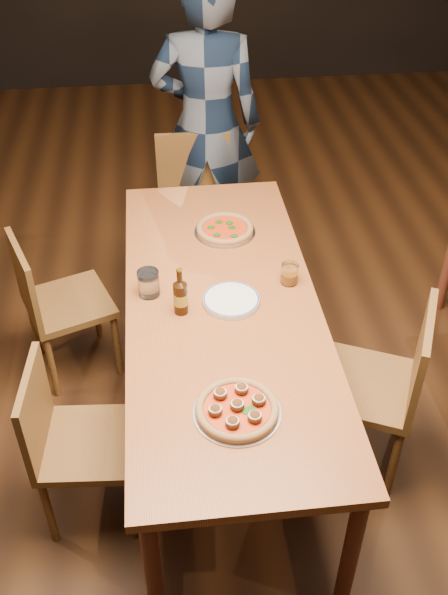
{
  "coord_description": "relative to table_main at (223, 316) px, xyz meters",
  "views": [
    {
      "loc": [
        -0.23,
        -2.12,
        2.48
      ],
      "look_at": [
        0.0,
        -0.05,
        0.82
      ],
      "focal_mm": 40.0,
      "sensor_mm": 36.0,
      "label": 1
    }
  ],
  "objects": [
    {
      "name": "diner",
      "position": [
        0.07,
        1.48,
        0.2
      ],
      "size": [
        0.69,
        0.51,
        1.75
      ],
      "primitive_type": "imported",
      "rotation": [
        0.0,
        0.0,
        3.0
      ],
      "color": "black",
      "rests_on": "ground"
    },
    {
      "name": "plate_stack",
      "position": [
        0.04,
        -0.0,
        0.08
      ],
      "size": [
        0.23,
        0.23,
        0.02
      ],
      "primitive_type": "cylinder",
      "color": "white",
      "rests_on": "table_main"
    },
    {
      "name": "chair_main_sw",
      "position": [
        -0.71,
        0.5,
        -0.26
      ],
      "size": [
        0.5,
        0.5,
        0.84
      ],
      "primitive_type": null,
      "rotation": [
        0.0,
        0.0,
        1.93
      ],
      "color": "#552D16",
      "rests_on": "ground"
    },
    {
      "name": "water_glass",
      "position": [
        -0.3,
        0.1,
        0.13
      ],
      "size": [
        0.09,
        0.09,
        0.11
      ],
      "primitive_type": "cylinder",
      "color": "white",
      "rests_on": "table_main"
    },
    {
      "name": "chair_main_nw",
      "position": [
        -0.58,
        -0.39,
        -0.27
      ],
      "size": [
        0.41,
        0.41,
        0.81
      ],
      "primitive_type": null,
      "rotation": [
        0.0,
        0.0,
        1.49
      ],
      "color": "#552D16",
      "rests_on": "ground"
    },
    {
      "name": "beer_bottle",
      "position": [
        -0.17,
        -0.04,
        0.15
      ],
      "size": [
        0.06,
        0.06,
        0.21
      ],
      "rotation": [
        0.0,
        0.0,
        -0.36
      ],
      "color": "black",
      "rests_on": "table_main"
    },
    {
      "name": "ground",
      "position": [
        0.0,
        0.0,
        -0.68
      ],
      "size": [
        9.0,
        9.0,
        0.0
      ],
      "primitive_type": "plane",
      "color": "black"
    },
    {
      "name": "pizza_margherita",
      "position": [
        0.07,
        0.53,
        0.09
      ],
      "size": [
        0.29,
        0.29,
        0.04
      ],
      "rotation": [
        0.0,
        0.0,
        -0.1
      ],
      "color": "#B7B7BF",
      "rests_on": "table_main"
    },
    {
      "name": "chair_main_e",
      "position": [
        0.58,
        -0.24,
        -0.23
      ],
      "size": [
        0.55,
        0.55,
        0.9
      ],
      "primitive_type": null,
      "rotation": [
        0.0,
        0.0,
        -2.0
      ],
      "color": "#552D16",
      "rests_on": "ground"
    },
    {
      "name": "pizza_meatball",
      "position": [
        -0.02,
        -0.6,
        0.09
      ],
      "size": [
        0.31,
        0.31,
        0.06
      ],
      "rotation": [
        0.0,
        0.0,
        -0.06
      ],
      "color": "#B7B7BF",
      "rests_on": "table_main"
    },
    {
      "name": "table_main",
      "position": [
        0.0,
        0.0,
        0.0
      ],
      "size": [
        0.8,
        2.0,
        0.75
      ],
      "color": "brown",
      "rests_on": "ground"
    },
    {
      "name": "amber_glass",
      "position": [
        0.3,
        0.11,
        0.12
      ],
      "size": [
        0.07,
        0.07,
        0.09
      ],
      "primitive_type": "cylinder",
      "color": "#AB6013",
      "rests_on": "table_main"
    },
    {
      "name": "room_shell",
      "position": [
        0.0,
        0.0,
        1.18
      ],
      "size": [
        9.0,
        9.0,
        9.0
      ],
      "color": "black",
      "rests_on": "ground"
    },
    {
      "name": "chair_end",
      "position": [
        -0.02,
        1.18,
        -0.22
      ],
      "size": [
        0.44,
        0.44,
        0.91
      ],
      "primitive_type": null,
      "rotation": [
        0.0,
        0.0,
        -0.03
      ],
      "color": "#552D16",
      "rests_on": "ground"
    }
  ]
}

